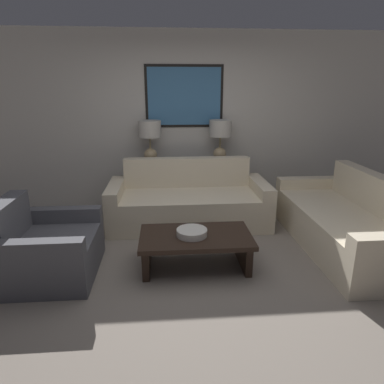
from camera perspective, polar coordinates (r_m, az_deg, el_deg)
The scene contains 10 objects.
ground_plane at distance 3.60m, azimuth 1.09°, elevation -13.66°, with size 20.00×20.00×0.00m, color slate.
back_wall at distance 5.44m, azimuth -1.30°, elevation 11.77°, with size 8.23×0.12×2.65m.
console_table at distance 5.37m, azimuth -1.07°, elevation 1.16°, with size 1.52×0.36×0.72m.
table_lamp_left at distance 5.20m, azimuth -7.03°, elevation 9.34°, with size 0.34×0.34×0.64m.
table_lamp_right at distance 5.27m, azimuth 4.72°, elevation 9.50°, with size 0.34×0.34×0.64m.
couch_by_back_wall at distance 4.77m, azimuth -0.58°, elevation -1.83°, with size 2.17×0.94×0.86m.
couch_by_side at distance 4.46m, azimuth 24.33°, elevation -4.84°, with size 0.94×2.17×0.86m.
coffee_table at distance 3.62m, azimuth 0.62°, elevation -8.53°, with size 1.16×0.67×0.37m.
decorative_bowl at distance 3.54m, azimuth -0.03°, elevation -6.76°, with size 0.32×0.32×0.07m.
armchair_near_back_wall at distance 3.79m, azimuth -23.21°, elevation -8.82°, with size 0.91×0.99×0.80m.
Camera 1 is at (-0.31, -3.07, 1.84)m, focal length 32.00 mm.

